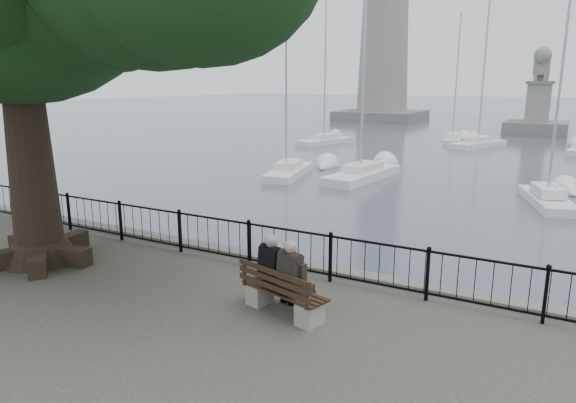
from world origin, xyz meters
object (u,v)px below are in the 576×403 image
Objects in this scene: person_left at (277,274)px; bench at (282,298)px; person_right at (296,281)px; lion_monument at (537,113)px; lighthouse at (385,15)px.

bench is at bearing -38.23° from person_left.
person_left is 0.47m from person_right.
lion_monument reaches higher than person_right.
person_right is at bearing -90.99° from lion_monument.
person_right is 0.17× the size of lion_monument.
person_left is 0.17× the size of lion_monument.
person_left and person_right have the same top height.
lion_monument is at bearing 89.01° from person_right.
lighthouse is (-19.15, 61.31, 12.07)m from person_right.
bench is 1.25× the size of person_right.
lion_monument reaches higher than bench.
bench is at bearing -172.74° from person_right.
person_left is 65.10m from lighthouse.
person_right is (0.26, 0.03, 0.35)m from bench.
lighthouse is at bearing 148.90° from lion_monument.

